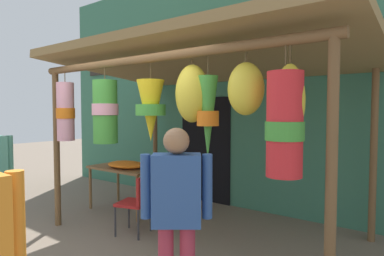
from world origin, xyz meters
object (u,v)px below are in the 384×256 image
(display_table, at_px, (127,171))
(folding_chair, at_px, (138,199))
(flower_heap_on_table, at_px, (126,165))
(vendor_in_orange, at_px, (177,207))

(display_table, xyz_separation_m, folding_chair, (1.00, -0.69, -0.18))
(flower_heap_on_table, xyz_separation_m, vendor_in_orange, (2.53, -1.73, 0.12))
(display_table, distance_m, folding_chair, 1.23)
(folding_chair, distance_m, vendor_in_orange, 2.01)
(vendor_in_orange, bearing_deg, flower_heap_on_table, 145.71)
(display_table, xyz_separation_m, vendor_in_orange, (2.62, -1.80, 0.26))
(display_table, height_order, folding_chair, folding_chair)
(flower_heap_on_table, relative_size, folding_chair, 0.87)
(display_table, height_order, flower_heap_on_table, flower_heap_on_table)
(display_table, bearing_deg, folding_chair, -34.62)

